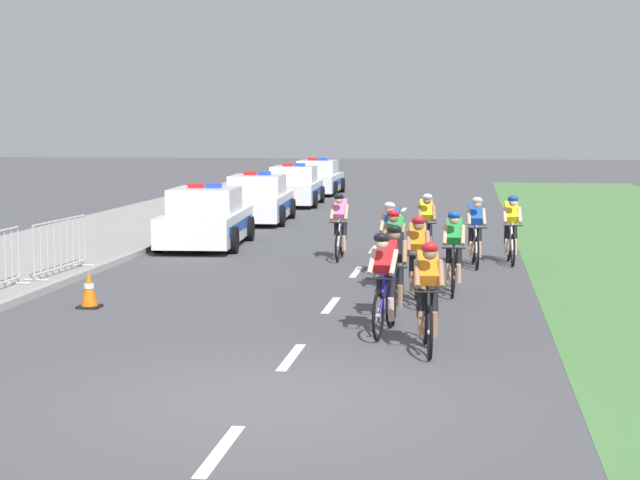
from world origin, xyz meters
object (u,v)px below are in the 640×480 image
at_px(cyclist_tenth, 511,228).
at_px(police_car_second, 258,201).
at_px(cyclist_second, 385,281).
at_px(police_car_third, 294,187).
at_px(cyclist_seventh, 391,238).
at_px(traffic_cone_mid, 89,289).
at_px(police_car_furthest, 318,179).
at_px(cyclist_third, 394,270).
at_px(cyclist_eleventh, 340,225).
at_px(crowd_barrier_rear, 60,247).
at_px(cyclist_fifth, 454,251).
at_px(police_car_nearest, 206,220).
at_px(cyclist_eighth, 476,230).
at_px(cyclist_fourth, 418,258).
at_px(cyclist_sixth, 395,249).
at_px(cyclist_lead, 428,294).
at_px(cyclist_ninth, 426,226).

relative_size(cyclist_tenth, police_car_second, 0.38).
xyz_separation_m(cyclist_second, police_car_third, (-5.31, 23.67, -0.11)).
relative_size(cyclist_second, police_car_third, 0.38).
height_order(cyclist_second, cyclist_seventh, same).
distance_m(police_car_second, police_car_third, 6.84).
height_order(cyclist_tenth, traffic_cone_mid, cyclist_tenth).
bearing_deg(police_car_third, traffic_cone_mid, -89.38).
bearing_deg(cyclist_second, cyclist_tenth, 75.32).
height_order(police_car_third, police_car_furthest, same).
relative_size(cyclist_third, cyclist_eleventh, 1.00).
distance_m(crowd_barrier_rear, traffic_cone_mid, 3.49).
bearing_deg(cyclist_tenth, cyclist_fifth, -105.48).
distance_m(cyclist_tenth, police_car_nearest, 7.76).
bearing_deg(cyclist_fifth, cyclist_eighth, 83.67).
xyz_separation_m(cyclist_fifth, cyclist_eleventh, (-2.62, 4.45, 0.00)).
bearing_deg(cyclist_third, cyclist_fourth, 79.27).
bearing_deg(police_car_furthest, crowd_barrier_rear, -93.32).
height_order(cyclist_fourth, police_car_second, police_car_second).
height_order(police_car_nearest, crowd_barrier_rear, police_car_nearest).
bearing_deg(police_car_third, cyclist_sixth, -75.25).
bearing_deg(cyclist_second, police_car_third, 102.65).
distance_m(cyclist_seventh, traffic_cone_mid, 6.44).
bearing_deg(police_car_furthest, cyclist_fourth, -78.25).
distance_m(cyclist_fifth, traffic_cone_mid, 6.46).
relative_size(cyclist_eighth, police_car_nearest, 0.38).
distance_m(cyclist_fourth, traffic_cone_mid, 5.57).
distance_m(cyclist_fifth, cyclist_eleventh, 5.17).
bearing_deg(cyclist_seventh, cyclist_eighth, 44.58).
height_order(cyclist_fifth, cyclist_sixth, same).
relative_size(cyclist_third, traffic_cone_mid, 2.69).
xyz_separation_m(cyclist_fourth, cyclist_sixth, (-0.48, 1.29, 0.00)).
height_order(cyclist_fourth, cyclist_tenth, same).
bearing_deg(cyclist_sixth, cyclist_tenth, 61.15).
bearing_deg(cyclist_lead, cyclist_fifth, 86.84).
xyz_separation_m(cyclist_ninth, police_car_second, (-5.57, 8.44, -0.11)).
height_order(cyclist_lead, cyclist_second, same).
relative_size(cyclist_fourth, cyclist_seventh, 1.00).
bearing_deg(cyclist_fourth, police_car_nearest, 126.67).
relative_size(cyclist_eighth, cyclist_eleventh, 1.00).
bearing_deg(cyclist_lead, cyclist_sixth, 99.01).
bearing_deg(police_car_second, cyclist_second, -72.49).
bearing_deg(cyclist_tenth, police_car_second, 130.52).
bearing_deg(cyclist_eighth, cyclist_eleventh, 165.91).
bearing_deg(cyclist_sixth, cyclist_second, -88.05).
distance_m(cyclist_fifth, cyclist_tenth, 4.45).
height_order(cyclist_fourth, police_car_furthest, police_car_furthest).
distance_m(cyclist_sixth, cyclist_seventh, 1.85).
height_order(cyclist_lead, cyclist_third, same).
relative_size(cyclist_second, police_car_furthest, 0.39).
bearing_deg(cyclist_sixth, police_car_third, 104.75).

